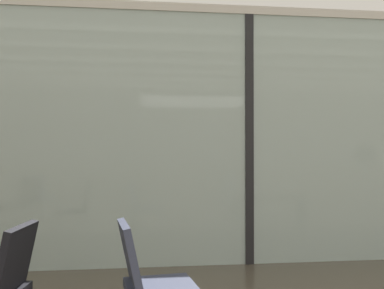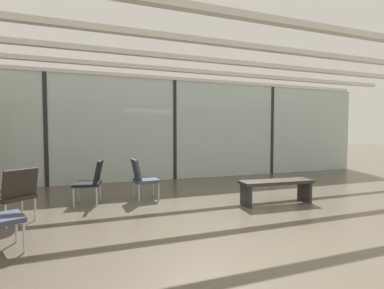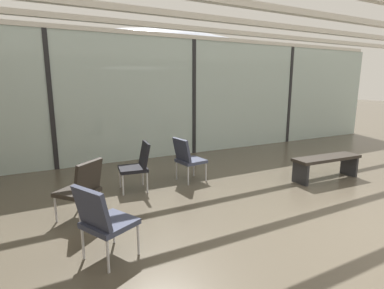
{
  "view_description": "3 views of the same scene",
  "coord_description": "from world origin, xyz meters",
  "px_view_note": "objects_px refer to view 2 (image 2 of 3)",
  "views": [
    {
      "loc": [
        -1.36,
        -0.06,
        1.37
      ],
      "look_at": [
        -0.53,
        6.46,
        1.45
      ],
      "focal_mm": 41.52,
      "sensor_mm": 36.0,
      "label": 1
    },
    {
      "loc": [
        -1.98,
        -2.46,
        1.42
      ],
      "look_at": [
        0.79,
        5.86,
        1.02
      ],
      "focal_mm": 24.04,
      "sensor_mm": 36.0,
      "label": 2
    },
    {
      "loc": [
        -3.82,
        -2.0,
        1.9
      ],
      "look_at": [
        -1.61,
        2.21,
        0.92
      ],
      "focal_mm": 27.96,
      "sensor_mm": 36.0,
      "label": 3
    }
  ],
  "objects_px": {
    "parked_airplane": "(173,121)",
    "lounge_chair_0": "(142,176)",
    "lounge_chair_2": "(92,179)",
    "lounge_chair_1": "(17,192)",
    "waiting_bench": "(276,186)"
  },
  "relations": [
    {
      "from": "parked_airplane",
      "to": "lounge_chair_1",
      "type": "distance_m",
      "value": 8.44
    },
    {
      "from": "parked_airplane",
      "to": "lounge_chair_2",
      "type": "bearing_deg",
      "value": -117.69
    },
    {
      "from": "parked_airplane",
      "to": "lounge_chair_0",
      "type": "height_order",
      "value": "parked_airplane"
    },
    {
      "from": "waiting_bench",
      "to": "parked_airplane",
      "type": "bearing_deg",
      "value": 95.01
    },
    {
      "from": "lounge_chair_0",
      "to": "lounge_chair_2",
      "type": "bearing_deg",
      "value": 83.5
    },
    {
      "from": "lounge_chair_0",
      "to": "lounge_chair_2",
      "type": "distance_m",
      "value": 1.0
    },
    {
      "from": "parked_airplane",
      "to": "lounge_chair_0",
      "type": "xyz_separation_m",
      "value": [
        -2.28,
        -6.25,
        -1.48
      ]
    },
    {
      "from": "lounge_chair_0",
      "to": "lounge_chair_2",
      "type": "height_order",
      "value": "same"
    },
    {
      "from": "parked_airplane",
      "to": "lounge_chair_1",
      "type": "bearing_deg",
      "value": -121.54
    },
    {
      "from": "lounge_chair_1",
      "to": "waiting_bench",
      "type": "relative_size",
      "value": 0.57
    },
    {
      "from": "lounge_chair_1",
      "to": "lounge_chair_2",
      "type": "bearing_deg",
      "value": 177.46
    },
    {
      "from": "parked_airplane",
      "to": "lounge_chair_0",
      "type": "distance_m",
      "value": 6.82
    },
    {
      "from": "lounge_chair_0",
      "to": "waiting_bench",
      "type": "bearing_deg",
      "value": -122.18
    },
    {
      "from": "parked_airplane",
      "to": "lounge_chair_2",
      "type": "distance_m",
      "value": 7.22
    },
    {
      "from": "lounge_chair_2",
      "to": "parked_airplane",
      "type": "bearing_deg",
      "value": 160.1
    }
  ]
}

